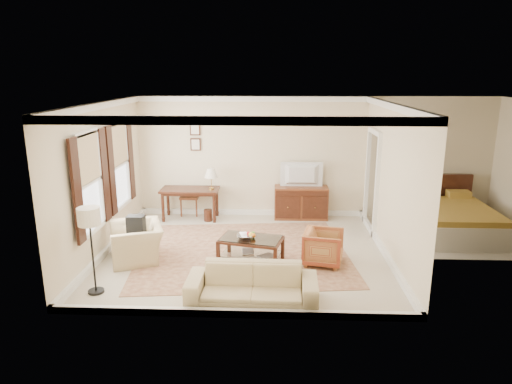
# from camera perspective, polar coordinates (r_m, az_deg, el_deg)

# --- Properties ---
(room_shell) EXTENTS (5.51, 5.01, 2.91)m
(room_shell) POSITION_cam_1_polar(r_m,az_deg,el_deg) (8.46, -1.45, 8.18)
(room_shell) COLOR beige
(room_shell) RESTS_ON ground
(annex_bedroom) EXTENTS (3.00, 2.70, 2.90)m
(annex_bedroom) POSITION_cam_1_polar(r_m,az_deg,el_deg) (10.77, 23.71, -3.26)
(annex_bedroom) COLOR beige
(annex_bedroom) RESTS_ON ground
(window_front) EXTENTS (0.12, 1.56, 1.80)m
(window_front) POSITION_cam_1_polar(r_m,az_deg,el_deg) (8.56, -20.08, 1.09)
(window_front) COLOR #CCB284
(window_front) RESTS_ON room_shell
(window_rear) EXTENTS (0.12, 1.56, 1.80)m
(window_rear) POSITION_cam_1_polar(r_m,az_deg,el_deg) (10.02, -16.68, 3.26)
(window_rear) COLOR #CCB284
(window_rear) RESTS_ON room_shell
(doorway) EXTENTS (0.10, 1.12, 2.25)m
(doorway) POSITION_cam_1_polar(r_m,az_deg,el_deg) (10.39, 14.26, 1.14)
(doorway) COLOR white
(doorway) RESTS_ON room_shell
(rug) EXTENTS (4.37, 3.86, 0.01)m
(rug) POSITION_cam_1_polar(r_m,az_deg,el_deg) (9.06, -1.66, -7.53)
(rug) COLOR brown
(rug) RESTS_ON room_shell
(writing_desk) EXTENTS (1.37, 0.69, 0.75)m
(writing_desk) POSITION_cam_1_polar(r_m,az_deg,el_deg) (11.00, -8.24, -0.15)
(writing_desk) COLOR #411E12
(writing_desk) RESTS_ON room_shell
(desk_chair) EXTENTS (0.54, 0.54, 1.05)m
(desk_chair) POSITION_cam_1_polar(r_m,az_deg,el_deg) (11.37, -8.28, -0.25)
(desk_chair) COLOR brown
(desk_chair) RESTS_ON room_shell
(desk_lamp) EXTENTS (0.32, 0.32, 0.50)m
(desk_lamp) POSITION_cam_1_polar(r_m,az_deg,el_deg) (10.83, -5.62, 1.67)
(desk_lamp) COLOR silver
(desk_lamp) RESTS_ON writing_desk
(framed_prints) EXTENTS (0.25, 0.04, 0.68)m
(framed_prints) POSITION_cam_1_polar(r_m,az_deg,el_deg) (11.12, -7.59, 6.88)
(framed_prints) COLOR #411E12
(framed_prints) RESTS_ON room_shell
(sideboard) EXTENTS (1.27, 0.49, 0.78)m
(sideboard) POSITION_cam_1_polar(r_m,az_deg,el_deg) (11.06, 5.63, -1.31)
(sideboard) COLOR brown
(sideboard) RESTS_ON room_shell
(tv) EXTENTS (0.96, 0.55, 0.13)m
(tv) POSITION_cam_1_polar(r_m,az_deg,el_deg) (10.83, 5.75, 3.10)
(tv) COLOR black
(tv) RESTS_ON sideboard
(coffee_table) EXTENTS (1.26, 0.91, 0.48)m
(coffee_table) POSITION_cam_1_polar(r_m,az_deg,el_deg) (8.49, -0.63, -6.44)
(coffee_table) COLOR #411E12
(coffee_table) RESTS_ON room_shell
(fruit_bowl) EXTENTS (0.42, 0.42, 0.10)m
(fruit_bowl) POSITION_cam_1_polar(r_m,az_deg,el_deg) (8.41, -1.40, -5.46)
(fruit_bowl) COLOR silver
(fruit_bowl) RESTS_ON coffee_table
(book_a) EXTENTS (0.28, 0.07, 0.38)m
(book_a) POSITION_cam_1_polar(r_m,az_deg,el_deg) (8.63, -1.73, -7.40)
(book_a) COLOR brown
(book_a) RESTS_ON coffee_table
(book_b) EXTENTS (0.20, 0.23, 0.38)m
(book_b) POSITION_cam_1_polar(r_m,az_deg,el_deg) (8.50, 0.84, -7.77)
(book_b) COLOR brown
(book_b) RESTS_ON coffee_table
(striped_armchair) EXTENTS (0.78, 0.81, 0.71)m
(striped_armchair) POSITION_cam_1_polar(r_m,az_deg,el_deg) (8.52, 8.43, -6.65)
(striped_armchair) COLOR maroon
(striped_armchair) RESTS_ON room_shell
(club_armchair) EXTENTS (1.01, 1.23, 0.92)m
(club_armchair) POSITION_cam_1_polar(r_m,az_deg,el_deg) (8.87, -14.73, -5.37)
(club_armchair) COLOR #C8B587
(club_armchair) RESTS_ON room_shell
(backpack) EXTENTS (0.26, 0.35, 0.40)m
(backpack) POSITION_cam_1_polar(r_m,az_deg,el_deg) (8.79, -14.77, -3.86)
(backpack) COLOR black
(backpack) RESTS_ON club_armchair
(sofa) EXTENTS (2.00, 0.63, 0.78)m
(sofa) POSITION_cam_1_polar(r_m,az_deg,el_deg) (7.06, -0.50, -10.84)
(sofa) COLOR #C8B587
(sofa) RESTS_ON room_shell
(floor_lamp) EXTENTS (0.35, 0.35, 1.43)m
(floor_lamp) POSITION_cam_1_polar(r_m,az_deg,el_deg) (7.52, -20.10, -3.63)
(floor_lamp) COLOR black
(floor_lamp) RESTS_ON room_shell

